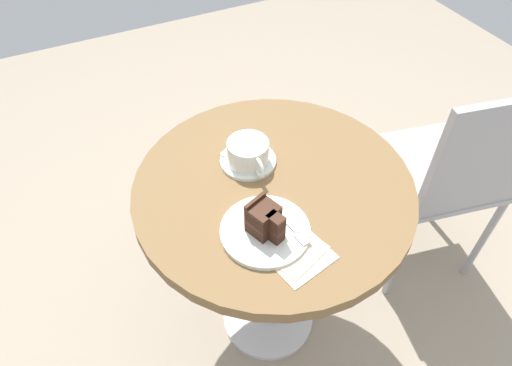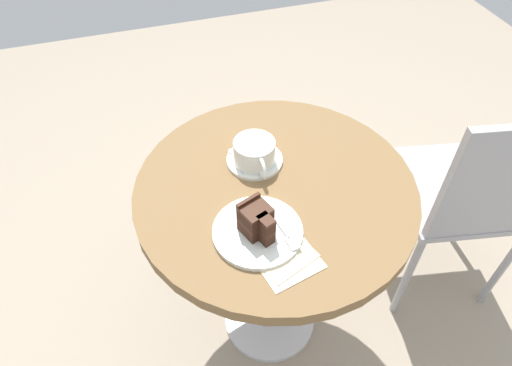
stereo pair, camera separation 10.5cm
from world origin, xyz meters
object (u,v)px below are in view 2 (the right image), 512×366
at_px(teaspoon, 235,157).
at_px(coffee_cup, 255,152).
at_px(cake_slice, 257,220).
at_px(cafe_chair, 476,193).
at_px(saucer, 255,160).
at_px(napkin, 284,255).
at_px(cake_plate, 258,231).
at_px(fork, 285,232).

bearing_deg(teaspoon, coffee_cup, -123.96).
distance_m(cake_slice, cafe_chair, 0.73).
bearing_deg(saucer, coffee_cup, -17.35).
height_order(napkin, cafe_chair, cafe_chair).
bearing_deg(cake_plate, coffee_cup, 164.29).
height_order(coffee_cup, cake_slice, cake_slice).
relative_size(fork, napkin, 0.84).
bearing_deg(saucer, cake_slice, -16.28).
relative_size(cake_slice, cafe_chair, 0.11).
bearing_deg(fork, napkin, -31.80).
bearing_deg(cafe_chair, teaspoon, -2.26).
relative_size(teaspoon, cake_slice, 1.04).
relative_size(coffee_cup, napkin, 0.84).
distance_m(napkin, cafe_chair, 0.69).
height_order(saucer, cake_slice, cake_slice).
xyz_separation_m(saucer, cafe_chair, (0.15, 0.63, -0.18)).
bearing_deg(cafe_chair, fork, 20.10).
height_order(cake_slice, fork, cake_slice).
xyz_separation_m(saucer, fork, (0.24, -0.01, 0.01)).
relative_size(teaspoon, cafe_chair, 0.11).
relative_size(saucer, cake_plate, 0.72).
bearing_deg(teaspoon, cake_plate, 173.38).
bearing_deg(cafe_chair, saucer, -1.70).
distance_m(coffee_cup, fork, 0.24).
relative_size(coffee_cup, fork, 1.01).
bearing_deg(coffee_cup, cake_plate, -15.71).
bearing_deg(coffee_cup, napkin, -4.98).
bearing_deg(cafe_chair, cake_plate, 17.41).
relative_size(coffee_cup, cake_plate, 0.70).
distance_m(saucer, napkin, 0.29).
xyz_separation_m(saucer, coffee_cup, (0.01, -0.00, 0.04)).
relative_size(cake_plate, napkin, 1.20).
height_order(cake_plate, napkin, cake_plate).
bearing_deg(cake_plate, napkin, 25.34).
relative_size(napkin, cafe_chair, 0.20).
height_order(fork, cafe_chair, cafe_chair).
bearing_deg(napkin, saucer, 174.64).
bearing_deg(cake_plate, cafe_chair, 96.05).
distance_m(cake_plate, cake_slice, 0.04).
height_order(teaspoon, cafe_chair, cafe_chair).
relative_size(coffee_cup, cafe_chair, 0.17).
bearing_deg(fork, coffee_cup, 168.86).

